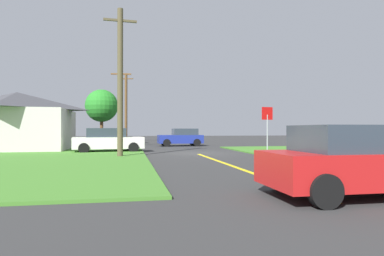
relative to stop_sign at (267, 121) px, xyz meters
name	(u,v)px	position (x,y,z in m)	size (l,w,h in m)	color
ground_plane	(195,153)	(-4.03, 2.15, -2.05)	(120.00, 120.00, 0.00)	#313131
grass_verge_right	(365,155)	(5.28, -1.85, -2.01)	(12.00, 20.00, 0.08)	#427D2A
grass_verge_left	(21,161)	(-13.34, -1.85, -2.01)	(12.00, 20.00, 0.08)	#427D2A
lane_stripe_center	(233,166)	(-4.03, -5.85, -2.04)	(0.20, 14.00, 0.01)	yellow
stop_sign	(267,121)	(0.00, 0.00, 0.00)	(0.76, 0.20, 2.89)	#9EA0A8
car_behind_on_main_road	(356,161)	(-3.16, -12.25, -1.24)	(4.24, 2.17, 1.62)	red
car_approaching_junction	(181,137)	(-3.47, 11.58, -1.24)	(4.14, 2.10, 1.62)	navy
parked_car_near_building	(108,140)	(-9.66, 3.98, -1.24)	(4.75, 2.39, 1.62)	white
utility_pole_near	(120,81)	(-8.74, -0.41, 2.14)	(1.80, 0.31, 8.16)	brown
utility_pole_mid	(121,106)	(-8.97, 11.46, 1.60)	(1.80, 0.31, 7.08)	brown
utility_pole_far	(126,107)	(-8.64, 23.32, 2.33)	(1.77, 0.59, 8.57)	brown
oak_tree_left	(102,106)	(-10.96, 15.32, 1.85)	(3.25, 3.25, 5.54)	brown
barn	(17,121)	(-16.35, 7.35, 0.09)	(7.42, 7.05, 4.27)	beige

